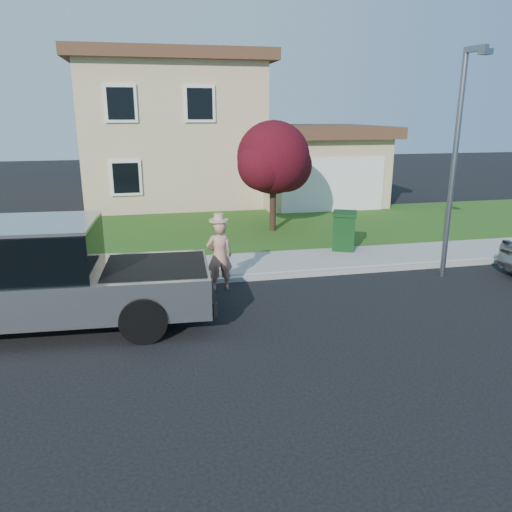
{
  "coord_description": "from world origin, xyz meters",
  "views": [
    {
      "loc": [
        -1.28,
        -9.31,
        4.26
      ],
      "look_at": [
        0.95,
        1.04,
        1.2
      ],
      "focal_mm": 35.0,
      "sensor_mm": 36.0,
      "label": 1
    }
  ],
  "objects_px": {
    "woman": "(219,254)",
    "ornamental_tree": "(274,161)",
    "trash_bin": "(344,230)",
    "pickup_truck": "(45,279)",
    "street_lamp": "(457,153)"
  },
  "relations": [
    {
      "from": "woman",
      "to": "ornamental_tree",
      "type": "distance_m",
      "value": 6.54
    },
    {
      "from": "ornamental_tree",
      "to": "trash_bin",
      "type": "relative_size",
      "value": 3.33
    },
    {
      "from": "pickup_truck",
      "to": "ornamental_tree",
      "type": "distance_m",
      "value": 9.8
    },
    {
      "from": "pickup_truck",
      "to": "trash_bin",
      "type": "distance_m",
      "value": 8.9
    },
    {
      "from": "ornamental_tree",
      "to": "trash_bin",
      "type": "height_order",
      "value": "ornamental_tree"
    },
    {
      "from": "ornamental_tree",
      "to": "street_lamp",
      "type": "xyz_separation_m",
      "value": [
        3.24,
        -5.92,
        0.68
      ]
    },
    {
      "from": "woman",
      "to": "ornamental_tree",
      "type": "xyz_separation_m",
      "value": [
        2.8,
        5.67,
        1.69
      ]
    },
    {
      "from": "woman",
      "to": "trash_bin",
      "type": "xyz_separation_m",
      "value": [
        4.24,
        2.47,
        -0.17
      ]
    },
    {
      "from": "ornamental_tree",
      "to": "trash_bin",
      "type": "bearing_deg",
      "value": -65.82
    },
    {
      "from": "ornamental_tree",
      "to": "street_lamp",
      "type": "relative_size",
      "value": 0.68
    },
    {
      "from": "trash_bin",
      "to": "street_lamp",
      "type": "distance_m",
      "value": 4.13
    },
    {
      "from": "pickup_truck",
      "to": "ornamental_tree",
      "type": "relative_size",
      "value": 1.74
    },
    {
      "from": "pickup_truck",
      "to": "woman",
      "type": "height_order",
      "value": "pickup_truck"
    },
    {
      "from": "trash_bin",
      "to": "street_lamp",
      "type": "relative_size",
      "value": 0.2
    },
    {
      "from": "pickup_truck",
      "to": "ornamental_tree",
      "type": "height_order",
      "value": "ornamental_tree"
    }
  ]
}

